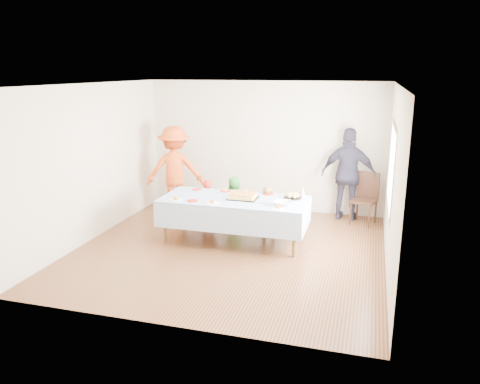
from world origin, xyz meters
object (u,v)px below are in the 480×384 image
object	(u,v)px
party_table	(234,202)
dining_chair	(366,195)
adult_left	(175,170)
birthday_cake	(243,196)

from	to	relation	value
party_table	dining_chair	bearing A→B (deg)	37.85
party_table	dining_chair	size ratio (longest dim) A/B	2.50
dining_chair	adult_left	distance (m)	3.88
party_table	adult_left	distance (m)	2.17
party_table	birthday_cake	bearing A→B (deg)	14.16
party_table	dining_chair	distance (m)	2.74
birthday_cake	dining_chair	bearing A→B (deg)	39.14
dining_chair	adult_left	bearing A→B (deg)	-157.84
birthday_cake	adult_left	distance (m)	2.26
birthday_cake	dining_chair	size ratio (longest dim) A/B	0.50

